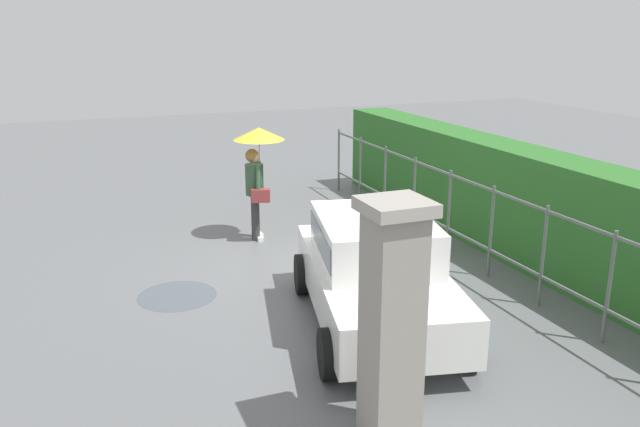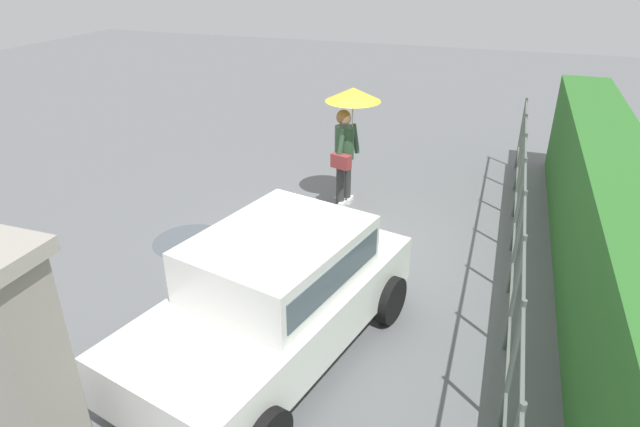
# 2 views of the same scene
# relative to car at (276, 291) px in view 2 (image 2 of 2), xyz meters

# --- Properties ---
(ground_plane) EXTENTS (40.00, 40.00, 0.00)m
(ground_plane) POSITION_rel_car_xyz_m (-2.35, -0.15, -0.80)
(ground_plane) COLOR slate
(car) EXTENTS (3.98, 2.52, 1.48)m
(car) POSITION_rel_car_xyz_m (0.00, 0.00, 0.00)
(car) COLOR white
(car) RESTS_ON ground
(pedestrian) EXTENTS (0.94, 0.94, 2.11)m
(pedestrian) POSITION_rel_car_xyz_m (-4.13, -0.39, 0.75)
(pedestrian) COLOR #333333
(pedestrian) RESTS_ON ground
(gate_pillar) EXTENTS (0.60, 0.60, 2.42)m
(gate_pillar) POSITION_rel_car_xyz_m (2.33, -0.98, 0.44)
(gate_pillar) COLOR gray
(gate_pillar) RESTS_ON ground
(fence_section) EXTENTS (11.06, 0.05, 1.50)m
(fence_section) POSITION_rel_car_xyz_m (-1.48, 2.48, 0.02)
(fence_section) COLOR #59605B
(fence_section) RESTS_ON ground
(hedge_row) EXTENTS (12.01, 0.90, 1.90)m
(hedge_row) POSITION_rel_car_xyz_m (-1.48, 3.53, 0.15)
(hedge_row) COLOR #2D6B28
(hedge_row) RESTS_ON ground
(puddle_near) EXTENTS (1.18, 1.18, 0.00)m
(puddle_near) POSITION_rel_car_xyz_m (-1.92, -2.33, -0.80)
(puddle_near) COLOR #4C545B
(puddle_near) RESTS_ON ground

